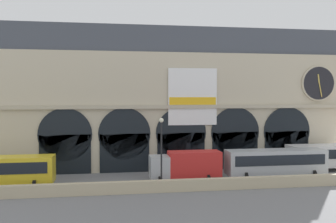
% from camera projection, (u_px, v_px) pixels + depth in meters
% --- Properties ---
extents(ground_plane, '(200.00, 200.00, 0.00)m').
position_uv_depth(ground_plane, '(190.00, 180.00, 39.88)').
color(ground_plane, slate).
extents(quay_parapet_wall, '(90.00, 0.70, 1.11)m').
position_uv_depth(quay_parapet_wall, '(200.00, 185.00, 35.36)').
color(quay_parapet_wall, '#BCAD8C').
rests_on(quay_parapet_wall, ground).
extents(station_building, '(41.86, 4.46, 17.42)m').
position_uv_depth(station_building, '(178.00, 100.00, 46.45)').
color(station_building, beige).
rests_on(station_building, ground).
extents(box_truck_center, '(7.50, 2.91, 3.12)m').
position_uv_depth(box_truck_center, '(186.00, 165.00, 39.26)').
color(box_truck_center, '#ADB2B7').
rests_on(box_truck_center, ground).
extents(bus_mideast, '(11.00, 3.25, 3.10)m').
position_uv_depth(bus_mideast, '(276.00, 162.00, 40.69)').
color(bus_mideast, '#ADB2B7').
rests_on(bus_mideast, ground).
extents(bus_east, '(11.00, 3.25, 3.10)m').
position_uv_depth(bus_east, '(332.00, 156.00, 44.88)').
color(bus_east, white).
rests_on(bus_east, ground).
extents(street_lamp_quayside, '(0.44, 0.44, 6.90)m').
position_uv_depth(street_lamp_quayside, '(161.00, 144.00, 35.42)').
color(street_lamp_quayside, black).
rests_on(street_lamp_quayside, ground).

